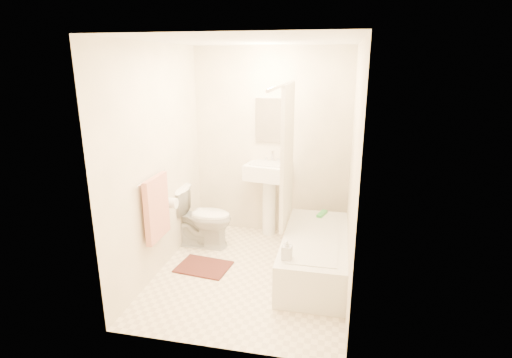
% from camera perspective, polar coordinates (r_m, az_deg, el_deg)
% --- Properties ---
extents(floor, '(2.40, 2.40, 0.00)m').
position_cam_1_polar(floor, '(4.46, -0.69, -13.34)').
color(floor, beige).
rests_on(floor, ground).
extents(ceiling, '(2.40, 2.40, 0.00)m').
position_cam_1_polar(ceiling, '(3.87, -0.81, 19.20)').
color(ceiling, white).
rests_on(ceiling, ground).
extents(wall_back, '(2.00, 0.02, 2.40)m').
position_cam_1_polar(wall_back, '(5.14, 2.21, 5.09)').
color(wall_back, beige).
rests_on(wall_back, ground).
extents(wall_left, '(0.02, 2.40, 2.40)m').
position_cam_1_polar(wall_left, '(4.32, -13.80, 2.40)').
color(wall_left, beige).
rests_on(wall_left, ground).
extents(wall_right, '(0.02, 2.40, 2.40)m').
position_cam_1_polar(wall_right, '(3.91, 13.71, 0.92)').
color(wall_right, beige).
rests_on(wall_right, ground).
extents(mirror, '(0.40, 0.03, 0.55)m').
position_cam_1_polar(mirror, '(5.07, 2.21, 8.37)').
color(mirror, white).
rests_on(mirror, wall_back).
extents(curtain_rod, '(0.03, 1.70, 0.03)m').
position_cam_1_polar(curtain_rod, '(3.91, 3.95, 13.27)').
color(curtain_rod, silver).
rests_on(curtain_rod, wall_back).
extents(shower_curtain, '(0.04, 0.80, 1.55)m').
position_cam_1_polar(shower_curtain, '(4.42, 4.49, 3.41)').
color(shower_curtain, silver).
rests_on(shower_curtain, curtain_rod).
extents(towel_bar, '(0.02, 0.60, 0.02)m').
position_cam_1_polar(towel_bar, '(4.11, -14.68, 0.18)').
color(towel_bar, silver).
rests_on(towel_bar, wall_left).
extents(towel, '(0.06, 0.45, 0.66)m').
position_cam_1_polar(towel, '(4.20, -14.00, -4.03)').
color(towel, '#CC7266').
rests_on(towel, towel_bar).
extents(toilet_paper, '(0.11, 0.12, 0.12)m').
position_cam_1_polar(toilet_paper, '(4.54, -11.92, -3.39)').
color(toilet_paper, white).
rests_on(toilet_paper, wall_left).
extents(toilet, '(0.75, 0.42, 0.73)m').
position_cam_1_polar(toilet, '(4.98, -7.73, -5.45)').
color(toilet, white).
rests_on(toilet, floor).
extents(sink, '(0.60, 0.52, 1.05)m').
position_cam_1_polar(sink, '(5.19, 1.80, -2.51)').
color(sink, white).
rests_on(sink, floor).
extents(bathtub, '(0.67, 1.53, 0.43)m').
position_cam_1_polar(bathtub, '(4.42, 8.39, -10.62)').
color(bathtub, silver).
rests_on(bathtub, floor).
extents(bath_mat, '(0.61, 0.49, 0.02)m').
position_cam_1_polar(bath_mat, '(4.60, -7.50, -12.33)').
color(bath_mat, '#53261B').
rests_on(bath_mat, floor).
extents(soap_bottle, '(0.10, 0.10, 0.20)m').
position_cam_1_polar(soap_bottle, '(3.80, 4.44, -10.00)').
color(soap_bottle, white).
rests_on(soap_bottle, bathtub).
extents(scrub_brush, '(0.13, 0.23, 0.04)m').
position_cam_1_polar(scrub_brush, '(4.88, 9.41, -4.97)').
color(scrub_brush, green).
rests_on(scrub_brush, bathtub).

